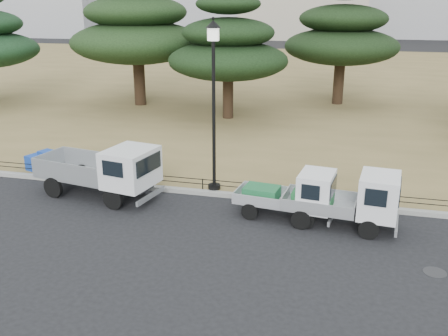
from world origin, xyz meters
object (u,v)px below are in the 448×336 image
(truck_kei_rear, at_px, (349,200))
(tarp_pile, at_px, (45,162))
(street_lamp, at_px, (214,79))
(truck_large, at_px, (103,169))
(truck_kei_front, at_px, (292,194))

(truck_kei_rear, bearing_deg, tarp_pile, 175.54)
(tarp_pile, bearing_deg, street_lamp, -2.89)
(street_lamp, relative_size, tarp_pile, 3.90)
(truck_large, bearing_deg, street_lamp, 30.40)
(truck_kei_front, relative_size, tarp_pile, 2.12)
(truck_large, relative_size, street_lamp, 0.78)
(truck_kei_front, xyz_separation_m, truck_kei_rear, (1.79, -0.22, 0.08))
(truck_kei_front, bearing_deg, street_lamp, 159.44)
(street_lamp, bearing_deg, truck_kei_rear, -20.34)
(truck_large, distance_m, street_lamp, 5.04)
(tarp_pile, bearing_deg, truck_large, -26.07)
(street_lamp, bearing_deg, tarp_pile, 177.11)
(truck_kei_front, bearing_deg, truck_kei_rear, -0.02)
(truck_kei_rear, xyz_separation_m, tarp_pile, (-12.07, 2.15, -0.41))
(street_lamp, height_order, tarp_pile, street_lamp)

